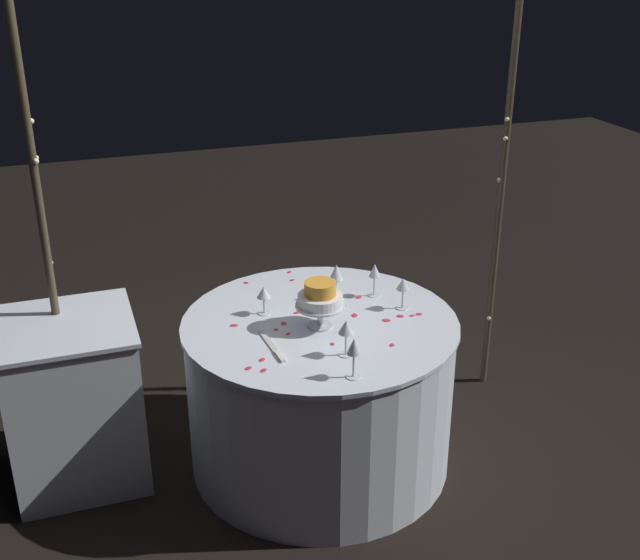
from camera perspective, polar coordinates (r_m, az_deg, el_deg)
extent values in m
plane|color=black|center=(3.95, 0.00, -12.69)|extent=(12.00, 12.00, 0.00)
cylinder|color=#473D2D|center=(3.60, -19.18, 2.48)|extent=(0.04, 0.04, 2.24)
cylinder|color=#473D2D|center=(4.19, 12.91, 6.19)|extent=(0.04, 0.04, 2.24)
sphere|color=#F9EAB2|center=(3.91, -17.48, -7.55)|extent=(0.02, 0.02, 0.02)
sphere|color=#F9EAB2|center=(4.11, 13.22, 10.32)|extent=(0.02, 0.02, 0.02)
sphere|color=#F9EAB2|center=(3.50, -19.79, 8.28)|extent=(0.02, 0.02, 0.02)
sphere|color=#F9EAB2|center=(4.44, 12.06, -2.71)|extent=(0.02, 0.02, 0.02)
sphere|color=#F9EAB2|center=(3.47, -19.78, 8.05)|extent=(0.02, 0.02, 0.02)
sphere|color=#F9EAB2|center=(4.10, 13.38, 11.62)|extent=(0.02, 0.02, 0.02)
sphere|color=#F9EAB2|center=(4.05, -17.37, -10.30)|extent=(0.02, 0.02, 0.02)
sphere|color=#F9EAB2|center=(4.10, 13.21, 9.88)|extent=(0.02, 0.02, 0.02)
sphere|color=#F9EAB2|center=(3.64, -18.85, 1.19)|extent=(0.02, 0.02, 0.02)
sphere|color=#F9EAB2|center=(4.08, 13.33, 11.20)|extent=(0.02, 0.02, 0.02)
sphere|color=#F9EAB2|center=(3.45, -20.08, 10.69)|extent=(0.02, 0.02, 0.02)
sphere|color=#F9EAB2|center=(4.16, 12.77, 7.03)|extent=(0.02, 0.02, 0.02)
sphere|color=#F9EAB2|center=(3.55, -19.46, 5.03)|extent=(0.02, 0.02, 0.02)
cylinder|color=silver|center=(3.74, 0.00, -8.22)|extent=(1.23, 1.23, 0.73)
cylinder|color=silver|center=(3.56, 0.00, -3.12)|extent=(1.25, 1.25, 0.02)
cube|color=silver|center=(3.81, -17.22, -8.42)|extent=(0.57, 0.57, 0.77)
cube|color=silver|center=(3.63, -17.96, -3.15)|extent=(0.59, 0.59, 0.02)
cylinder|color=silver|center=(3.50, 0.01, -3.31)|extent=(0.11, 0.11, 0.01)
cylinder|color=silver|center=(3.48, 0.01, -2.59)|extent=(0.02, 0.02, 0.09)
cylinder|color=silver|center=(3.46, 0.01, -1.85)|extent=(0.22, 0.22, 0.01)
cylinder|color=white|center=(3.45, 0.01, -1.43)|extent=(0.20, 0.20, 0.05)
cylinder|color=gold|center=(3.42, 0.01, -0.62)|extent=(0.14, 0.14, 0.06)
cylinder|color=silver|center=(3.69, 5.92, -1.98)|extent=(0.06, 0.06, 0.00)
cylinder|color=silver|center=(3.67, 5.95, -1.30)|extent=(0.01, 0.01, 0.09)
cone|color=silver|center=(3.64, 6.00, -0.25)|extent=(0.06, 0.06, 0.05)
cylinder|color=silver|center=(3.63, -4.03, -2.39)|extent=(0.06, 0.06, 0.00)
cylinder|color=silver|center=(3.61, -4.04, -1.82)|extent=(0.01, 0.01, 0.08)
cone|color=silver|center=(3.58, -4.07, -0.87)|extent=(0.06, 0.06, 0.05)
cylinder|color=silver|center=(3.80, 3.91, -1.10)|extent=(0.06, 0.06, 0.00)
cylinder|color=silver|center=(3.78, 3.93, -0.41)|extent=(0.01, 0.01, 0.10)
cone|color=silver|center=(3.75, 3.96, 0.70)|extent=(0.06, 0.06, 0.06)
cylinder|color=silver|center=(3.13, 2.42, -6.96)|extent=(0.06, 0.06, 0.00)
cylinder|color=silver|center=(3.10, 2.43, -6.13)|extent=(0.01, 0.01, 0.10)
cone|color=silver|center=(3.06, 2.46, -4.77)|extent=(0.06, 0.06, 0.07)
cylinder|color=silver|center=(3.76, 1.17, -1.33)|extent=(0.06, 0.06, 0.00)
cylinder|color=silver|center=(3.74, 1.17, -0.63)|extent=(0.01, 0.01, 0.10)
cone|color=silver|center=(3.71, 1.19, 0.58)|extent=(0.07, 0.07, 0.07)
cylinder|color=silver|center=(3.28, 1.90, -5.38)|extent=(0.06, 0.06, 0.00)
cylinder|color=silver|center=(3.26, 1.91, -4.60)|extent=(0.01, 0.01, 0.10)
cone|color=silver|center=(3.22, 1.93, -3.38)|extent=(0.07, 0.07, 0.06)
cube|color=silver|center=(3.38, -3.69, -4.49)|extent=(0.04, 0.22, 0.01)
cube|color=white|center=(3.26, -2.89, -5.53)|extent=(0.03, 0.09, 0.01)
ellipsoid|color=#E02D47|center=(3.78, 2.81, -1.23)|extent=(0.05, 0.04, 0.00)
ellipsoid|color=#E02D47|center=(3.63, -1.69, -2.36)|extent=(0.03, 0.02, 0.00)
ellipsoid|color=#E02D47|center=(3.18, -4.09, -6.50)|extent=(0.04, 0.04, 0.00)
ellipsoid|color=#E02D47|center=(3.36, 5.21, -4.68)|extent=(0.03, 0.03, 0.00)
ellipsoid|color=#E02D47|center=(3.64, 7.15, -2.45)|extent=(0.04, 0.03, 0.00)
ellipsoid|color=#E02D47|center=(3.20, -5.18, -6.34)|extent=(0.04, 0.04, 0.00)
ellipsoid|color=#E02D47|center=(4.05, -2.23, 0.58)|extent=(0.03, 0.03, 0.00)
ellipsoid|color=#E02D47|center=(3.36, 0.90, -4.62)|extent=(0.02, 0.03, 0.00)
ellipsoid|color=#E02D47|center=(3.53, -6.19, -3.26)|extent=(0.04, 0.03, 0.00)
ellipsoid|color=#E02D47|center=(3.61, 2.48, -2.52)|extent=(0.03, 0.04, 0.00)
ellipsoid|color=#E02D47|center=(3.57, 4.81, -2.90)|extent=(0.05, 0.05, 0.00)
ellipsoid|color=#E02D47|center=(3.96, -2.02, 0.00)|extent=(0.03, 0.02, 0.00)
ellipsoid|color=#E02D47|center=(3.71, -1.27, -1.71)|extent=(0.04, 0.04, 0.00)
ellipsoid|color=#E02D47|center=(3.25, -4.19, -5.74)|extent=(0.04, 0.04, 0.00)
ellipsoid|color=#E02D47|center=(3.53, -2.63, -3.15)|extent=(0.03, 0.04, 0.00)
ellipsoid|color=#E02D47|center=(3.48, -3.19, -3.57)|extent=(0.03, 0.03, 0.00)
ellipsoid|color=#E02D47|center=(3.69, 1.66, -1.88)|extent=(0.04, 0.03, 0.00)
ellipsoid|color=#E02D47|center=(3.62, 6.66, -2.56)|extent=(0.03, 0.02, 0.00)
ellipsoid|color=#E02D47|center=(3.61, 5.80, -2.60)|extent=(0.04, 0.04, 0.00)
ellipsoid|color=#E02D47|center=(3.44, -2.30, -3.89)|extent=(0.03, 0.03, 0.00)
ellipsoid|color=#E02D47|center=(3.94, -5.33, -0.19)|extent=(0.03, 0.03, 0.00)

